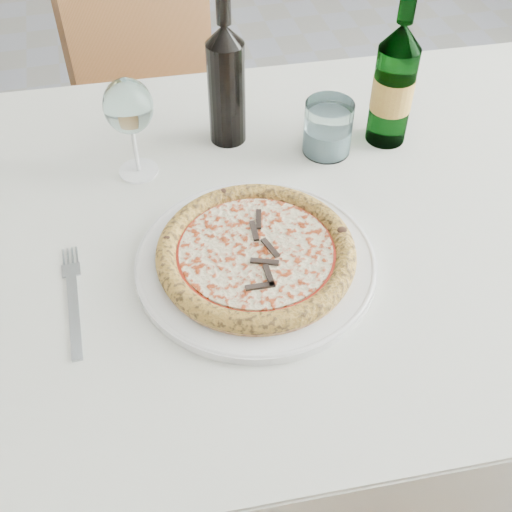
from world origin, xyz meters
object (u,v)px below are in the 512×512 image
object	(u,v)px
plate	(256,261)
wine_glass	(128,109)
pizza	(256,253)
dining_table	(241,257)
tumbler	(328,131)
wine_bottle	(226,83)
beer_bottle	(394,84)
chair_far	(166,91)

from	to	relation	value
plate	wine_glass	xyz separation A→B (m)	(-0.14, 0.26, 0.12)
plate	pizza	xyz separation A→B (m)	(-0.00, -0.00, 0.02)
wine_glass	plate	bearing A→B (deg)	-61.65
dining_table	tumbler	bearing A→B (deg)	36.66
wine_glass	tumbler	distance (m)	0.34
wine_glass	wine_bottle	distance (m)	0.18
tumbler	pizza	bearing A→B (deg)	-127.96
wine_glass	beer_bottle	world-z (taller)	beer_bottle
beer_bottle	wine_bottle	size ratio (longest dim) A/B	1.04
pizza	tumbler	world-z (taller)	tumbler
pizza	wine_bottle	xyz separation A→B (m)	(0.03, 0.32, 0.08)
tumbler	wine_bottle	distance (m)	0.19
wine_glass	wine_bottle	xyz separation A→B (m)	(0.17, 0.06, -0.01)
dining_table	wine_bottle	bearing A→B (deg)	82.65
wine_bottle	beer_bottle	bearing A→B (deg)	-14.10
pizza	beer_bottle	bearing A→B (deg)	39.54
wine_glass	pizza	bearing A→B (deg)	-61.65
beer_bottle	wine_bottle	xyz separation A→B (m)	(-0.27, 0.07, 0.00)
tumbler	wine_glass	bearing A→B (deg)	176.59
pizza	plate	bearing A→B (deg)	60.00
dining_table	wine_bottle	distance (m)	0.29
chair_far	wine_bottle	distance (m)	0.64
plate	wine_bottle	distance (m)	0.33
pizza	tumbler	bearing A→B (deg)	52.04
dining_table	beer_bottle	size ratio (longest dim) A/B	5.77
plate	chair_far	bearing A→B (deg)	91.68
pizza	tumbler	distance (m)	0.30
wine_glass	tumbler	size ratio (longest dim) A/B	1.86
wine_glass	dining_table	bearing A→B (deg)	-48.61
plate	beer_bottle	size ratio (longest dim) A/B	1.28
tumbler	beer_bottle	distance (m)	0.13
pizza	beer_bottle	world-z (taller)	beer_bottle
pizza	tumbler	xyz separation A→B (m)	(0.19, 0.24, 0.01)
wine_glass	wine_bottle	world-z (taller)	wine_bottle
chair_far	pizza	world-z (taller)	chair_far
dining_table	wine_glass	world-z (taller)	wine_glass
dining_table	pizza	xyz separation A→B (m)	(-0.00, -0.10, 0.11)
plate	wine_bottle	bearing A→B (deg)	84.97
beer_bottle	dining_table	bearing A→B (deg)	-153.82
dining_table	wine_glass	xyz separation A→B (m)	(-0.14, 0.16, 0.21)
chair_far	wine_glass	world-z (taller)	same
chair_far	beer_bottle	size ratio (longest dim) A/B	3.43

